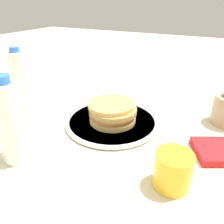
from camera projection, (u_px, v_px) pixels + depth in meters
ground_plane at (117, 127)px, 0.67m from camera, size 4.00×4.00×0.00m
plate at (112, 121)px, 0.69m from camera, size 0.29×0.29×0.01m
pancake_stack at (112, 112)px, 0.67m from camera, size 0.15×0.15×0.06m
juice_glass at (173, 170)px, 0.45m from camera, size 0.08×0.08×0.08m
water_bottle_near at (11, 123)px, 0.50m from camera, size 0.07×0.07×0.21m
water_bottle_far at (20, 76)px, 0.83m from camera, size 0.07×0.07×0.20m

